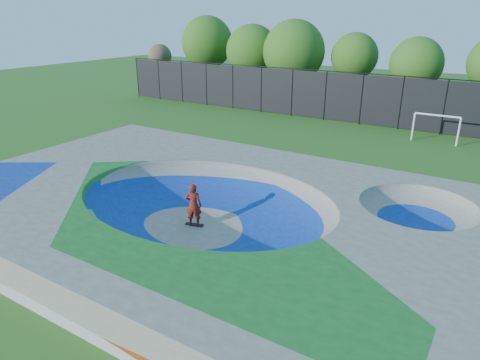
# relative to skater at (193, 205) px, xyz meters

# --- Properties ---
(ground) EXTENTS (120.00, 120.00, 0.00)m
(ground) POSITION_rel_skater_xyz_m (0.53, 0.04, -0.93)
(ground) COLOR #275818
(ground) RESTS_ON ground
(skate_deck) EXTENTS (22.00, 14.00, 1.50)m
(skate_deck) POSITION_rel_skater_xyz_m (0.53, 0.04, -0.18)
(skate_deck) COLOR gray
(skate_deck) RESTS_ON ground
(skater) EXTENTS (0.80, 0.67, 1.86)m
(skater) POSITION_rel_skater_xyz_m (0.00, 0.00, 0.00)
(skater) COLOR red
(skater) RESTS_ON ground
(skateboard) EXTENTS (0.81, 0.43, 0.05)m
(skateboard) POSITION_rel_skater_xyz_m (0.00, 0.00, -0.90)
(skateboard) COLOR black
(skateboard) RESTS_ON ground
(soccer_goal) EXTENTS (2.99, 0.12, 1.97)m
(soccer_goal) POSITION_rel_skater_xyz_m (6.48, 18.46, 0.44)
(soccer_goal) COLOR white
(soccer_goal) RESTS_ON ground
(fence) EXTENTS (48.09, 0.09, 4.04)m
(fence) POSITION_rel_skater_xyz_m (0.53, 21.04, 1.17)
(fence) COLOR black
(fence) RESTS_ON ground
(treeline) EXTENTS (52.62, 7.55, 8.21)m
(treeline) POSITION_rel_skater_xyz_m (2.88, 26.38, 4.10)
(treeline) COLOR #403020
(treeline) RESTS_ON ground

